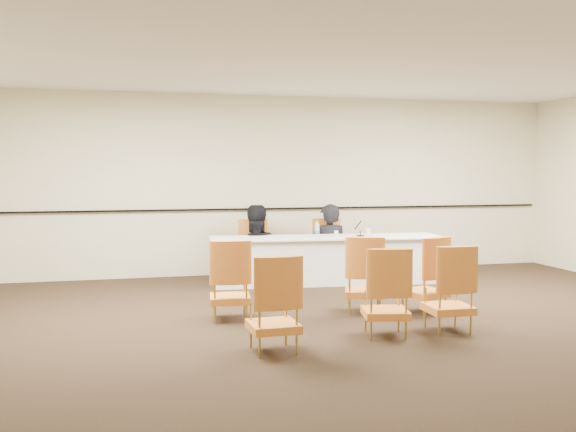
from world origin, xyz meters
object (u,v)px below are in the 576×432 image
object	(u,v)px
panelist_main	(329,256)
aud_chair_front_mid	(364,274)
water_bottle	(317,229)
coffee_cup	(368,232)
aud_chair_front_right	(424,275)
aud_chair_back_left	(273,303)
drinking_glass	(336,234)
microphone	(360,227)
panel_table	(327,260)
aud_chair_front_left	(230,279)
panelist_second_chair	(254,249)
panelist_second	(254,260)
panelist_main_chair	(329,248)
aud_chair_back_right	(448,288)
aud_chair_back_mid	(386,291)

from	to	relation	value
panelist_main	aud_chair_front_mid	xyz separation A→B (m)	(-0.38, -2.63, 0.13)
water_bottle	coffee_cup	xyz separation A→B (m)	(0.78, -0.14, -0.06)
aud_chair_front_right	aud_chair_back_left	bearing A→B (deg)	-170.98
water_bottle	drinking_glass	size ratio (longest dim) A/B	2.42
microphone	aud_chair_front_mid	bearing A→B (deg)	-116.78
panel_table	panelist_main	size ratio (longest dim) A/B	2.10
aud_chair_front_left	panelist_second_chair	bearing A→B (deg)	79.44
panelist_second	panelist_main	bearing A→B (deg)	166.80
panelist_main_chair	drinking_glass	bearing A→B (deg)	-91.85
aud_chair_back_right	panel_table	bearing A→B (deg)	98.92
aud_chair_front_mid	aud_chair_back_left	bearing A→B (deg)	-117.70
aud_chair_front_left	aud_chair_back_left	distance (m)	1.44
water_bottle	aud_chair_front_left	bearing A→B (deg)	-129.00
coffee_cup	aud_chair_front_right	world-z (taller)	aud_chair_front_right
panel_table	panelist_second_chair	xyz separation A→B (m)	(-1.03, 0.64, 0.11)
water_bottle	drinking_glass	xyz separation A→B (m)	(0.29, -0.07, -0.07)
panelist_second_chair	coffee_cup	bearing A→B (deg)	-20.07
panel_table	aud_chair_front_mid	world-z (taller)	aud_chair_front_mid
panelist_main_chair	aud_chair_back_mid	xyz separation A→B (m)	(-0.57, -3.75, 0.00)
panelist_second	panelist_second_chair	world-z (taller)	panelist_second
aud_chair_front_right	aud_chair_back_right	size ratio (longest dim) A/B	1.00
aud_chair_front_left	aud_chair_back_right	size ratio (longest dim) A/B	1.00
coffee_cup	aud_chair_back_left	world-z (taller)	aud_chair_back_left
water_bottle	microphone	bearing A→B (deg)	-8.75
panelist_main	panelist_second_chair	xyz separation A→B (m)	(-1.23, 0.12, 0.13)
panelist_main_chair	panelist_second	xyz separation A→B (m)	(-1.23, 0.12, -0.16)
aud_chair_front_right	panelist_second_chair	bearing A→B (deg)	97.74
panelist_second_chair	water_bottle	world-z (taller)	water_bottle
aud_chair_front_mid	aud_chair_front_left	bearing A→B (deg)	-162.17
aud_chair_front_mid	aud_chair_back_left	distance (m)	2.03
aud_chair_back_left	aud_chair_front_right	bearing A→B (deg)	26.30
panelist_second_chair	water_bottle	size ratio (longest dim) A/B	3.92
panelist_main_chair	panelist_second	size ratio (longest dim) A/B	0.54
drinking_glass	aud_chair_front_left	distance (m)	2.83
panelist_main_chair	aud_chair_front_mid	world-z (taller)	same
panelist_main	panelist_main_chair	distance (m)	0.13
panelist_main_chair	aud_chair_back_mid	distance (m)	3.79
drinking_glass	aud_chair_back_right	size ratio (longest dim) A/B	0.11
panel_table	aud_chair_back_right	size ratio (longest dim) A/B	3.79
drinking_glass	aud_chair_back_mid	xyz separation A→B (m)	(-0.50, -3.15, -0.30)
drinking_glass	aud_chair_front_left	size ratio (longest dim) A/B	0.11
panelist_second	microphone	world-z (taller)	panelist_second
aud_chair_back_mid	panelist_second_chair	bearing A→B (deg)	111.64
drinking_glass	aud_chair_back_right	xyz separation A→B (m)	(0.25, -3.11, -0.30)
panelist_main_chair	aud_chair_back_left	world-z (taller)	same
aud_chair_front_right	aud_chair_back_right	xyz separation A→B (m)	(-0.14, -0.86, 0.00)
microphone	aud_chair_front_mid	xyz separation A→B (m)	(-0.69, -2.00, -0.39)
panelist_second	water_bottle	xyz separation A→B (m)	(0.87, -0.64, 0.53)
panelist_second_chair	microphone	distance (m)	1.75
panelist_main_chair	aud_chair_front_right	xyz separation A→B (m)	(0.31, -2.85, 0.00)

